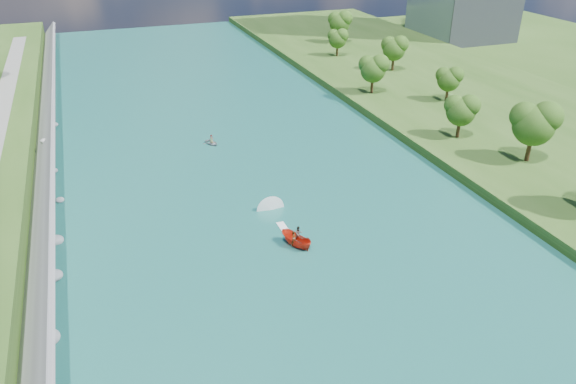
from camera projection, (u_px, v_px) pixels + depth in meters
name	position (u px, v px, depth m)	size (l,w,h in m)	color
ground	(326.00, 300.00, 54.45)	(260.00, 260.00, 0.00)	#2D5119
river_water	(262.00, 206.00, 71.07)	(55.00, 240.00, 0.10)	#185D4F
berm_east	(570.00, 148.00, 85.93)	(44.00, 240.00, 1.50)	#2D5119
riprap_bank	(41.00, 235.00, 61.70)	(4.59, 236.00, 4.20)	slate
trees_east	(466.00, 97.00, 91.58)	(17.70, 136.80, 10.94)	#1F4C14
motorboat	(291.00, 234.00, 63.79)	(3.60, 19.01, 2.09)	red
raft	(212.00, 142.00, 88.91)	(2.95, 3.40, 1.56)	gray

